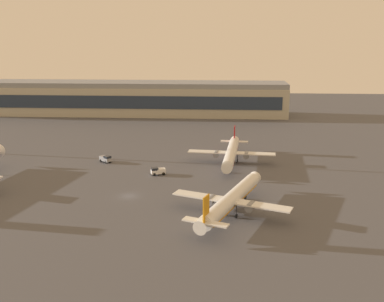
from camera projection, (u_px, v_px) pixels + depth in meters
The scene contains 6 objects.
ground_plane at pixel (129, 196), 116.73m from camera, with size 416.00×416.00×0.00m, color #4C4C51.
terminal_building at pixel (123, 98), 231.93m from camera, with size 163.64×22.40×16.40m.
airplane_mid_apron at pixel (231, 200), 104.28m from camera, with size 27.16×34.45×9.21m.
airplane_near_gate at pixel (231, 153), 145.10m from camera, with size 27.77×35.62×9.13m.
maintenance_van at pixel (106, 159), 146.80m from camera, with size 4.45×4.12×2.25m.
cargo_loader at pixel (158, 171), 133.82m from camera, with size 4.54×3.15×2.25m.
Camera 1 is at (22.67, -108.98, 40.28)m, focal length 43.02 mm.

